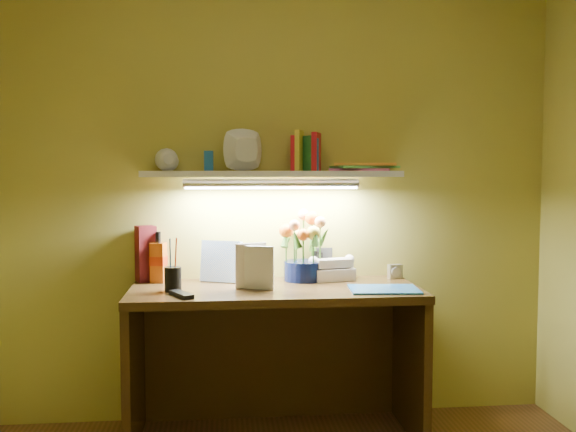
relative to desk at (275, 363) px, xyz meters
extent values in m
cube|color=#36230E|center=(0.00, 0.00, 0.00)|extent=(1.40, 0.60, 0.75)
cube|color=#B8B7BC|center=(0.65, 0.20, 0.41)|extent=(0.08, 0.05, 0.07)
cube|color=#541014|center=(-0.64, 0.24, 0.52)|extent=(0.12, 0.12, 0.28)
cylinder|color=black|center=(-0.49, -0.04, 0.47)|extent=(0.10, 0.10, 0.19)
cube|color=black|center=(-0.44, -0.18, 0.38)|extent=(0.12, 0.17, 0.02)
cube|color=#2064AD|center=(0.51, -0.13, 0.38)|extent=(0.34, 0.26, 0.01)
imported|color=silver|center=(-0.19, -0.03, 0.48)|extent=(0.16, 0.07, 0.22)
imported|color=silver|center=(-0.16, -0.02, 0.48)|extent=(0.15, 0.07, 0.21)
cube|color=silver|center=(0.00, 0.18, 0.93)|extent=(1.30, 0.25, 0.03)
imported|color=silver|center=(-0.52, 0.16, 0.98)|extent=(0.14, 0.14, 0.09)
imported|color=silver|center=(-0.53, 0.18, 0.99)|extent=(0.10, 0.10, 0.09)
imported|color=silver|center=(-0.13, 0.17, 0.97)|extent=(0.28, 0.28, 0.05)
cube|color=silver|center=(-0.53, 0.22, 0.99)|extent=(0.05, 0.05, 0.10)
cube|color=#2064AD|center=(-0.32, 0.20, 0.99)|extent=(0.05, 0.04, 0.10)
cube|color=red|center=(0.12, 0.20, 1.03)|extent=(0.05, 0.12, 0.18)
cube|color=gold|center=(0.14, 0.19, 1.04)|extent=(0.06, 0.13, 0.21)
cube|color=#29549C|center=(0.23, 0.19, 1.02)|extent=(0.05, 0.12, 0.16)
cube|color=#30883F|center=(0.19, 0.18, 1.03)|extent=(0.06, 0.12, 0.18)
cube|color=red|center=(0.23, 0.19, 1.04)|extent=(0.07, 0.14, 0.20)
cube|color=#DB5A9C|center=(0.46, 0.21, 0.95)|extent=(0.35, 0.30, 0.01)
cube|color=#5FD46B|center=(0.48, 0.21, 0.96)|extent=(0.34, 0.27, 0.01)
cube|color=#F99B38|center=(0.48, 0.22, 0.97)|extent=(0.35, 0.28, 0.01)
camera|label=1|loc=(-0.26, -3.07, 0.94)|focal=40.00mm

